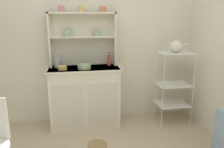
# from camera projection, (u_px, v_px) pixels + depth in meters

# --- Properties ---
(wall_back) EXTENTS (3.84, 0.05, 2.50)m
(wall_back) POSITION_uv_depth(u_px,v_px,m) (87.00, 37.00, 3.16)
(wall_back) COLOR silver
(wall_back) RESTS_ON ground
(hutch_cabinet) EXTENTS (0.99, 0.45, 0.86)m
(hutch_cabinet) POSITION_uv_depth(u_px,v_px,m) (85.00, 96.00, 3.10)
(hutch_cabinet) COLOR silver
(hutch_cabinet) RESTS_ON ground
(hutch_shelf_unit) EXTENTS (0.92, 0.18, 0.74)m
(hutch_shelf_unit) POSITION_uv_depth(u_px,v_px,m) (83.00, 35.00, 3.05)
(hutch_shelf_unit) COLOR silver
(hutch_shelf_unit) RESTS_ON hutch_cabinet
(bakers_rack) EXTENTS (0.46, 0.36, 1.06)m
(bakers_rack) POSITION_uv_depth(u_px,v_px,m) (174.00, 80.00, 3.15)
(bakers_rack) COLOR silver
(bakers_rack) RESTS_ON ground
(cup_rose_0) EXTENTS (0.08, 0.07, 0.08)m
(cup_rose_0) POSITION_uv_depth(u_px,v_px,m) (61.00, 9.00, 2.88)
(cup_rose_0) COLOR #D17A84
(cup_rose_0) RESTS_ON hutch_shelf_unit
(cup_gold_1) EXTENTS (0.09, 0.07, 0.09)m
(cup_gold_1) POSITION_uv_depth(u_px,v_px,m) (81.00, 9.00, 2.92)
(cup_gold_1) COLOR #DBB760
(cup_gold_1) RESTS_ON hutch_shelf_unit
(cup_terracotta_2) EXTENTS (0.10, 0.08, 0.08)m
(cup_terracotta_2) POSITION_uv_depth(u_px,v_px,m) (102.00, 9.00, 2.96)
(cup_terracotta_2) COLOR #C67556
(cup_terracotta_2) RESTS_ON hutch_shelf_unit
(bowl_mixing_large) EXTENTS (0.12, 0.12, 0.05)m
(bowl_mixing_large) POSITION_uv_depth(u_px,v_px,m) (62.00, 68.00, 2.88)
(bowl_mixing_large) COLOR #DBB760
(bowl_mixing_large) RESTS_ON hutch_cabinet
(bowl_floral_medium) EXTENTS (0.18, 0.18, 0.06)m
(bowl_floral_medium) POSITION_uv_depth(u_px,v_px,m) (84.00, 67.00, 2.92)
(bowl_floral_medium) COLOR #9EB78E
(bowl_floral_medium) RESTS_ON hutch_cabinet
(jam_bottle) EXTENTS (0.05, 0.05, 0.19)m
(jam_bottle) POSITION_uv_depth(u_px,v_px,m) (109.00, 60.00, 3.12)
(jam_bottle) COLOR #B74C47
(jam_bottle) RESTS_ON hutch_cabinet
(utensil_jar) EXTENTS (0.08, 0.08, 0.24)m
(utensil_jar) POSITION_uv_depth(u_px,v_px,m) (57.00, 63.00, 3.00)
(utensil_jar) COLOR #B2B7C6
(utensil_jar) RESTS_ON hutch_cabinet
(porcelain_teapot) EXTENTS (0.26, 0.17, 0.19)m
(porcelain_teapot) POSITION_uv_depth(u_px,v_px,m) (176.00, 46.00, 3.02)
(porcelain_teapot) COLOR white
(porcelain_teapot) RESTS_ON bakers_rack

